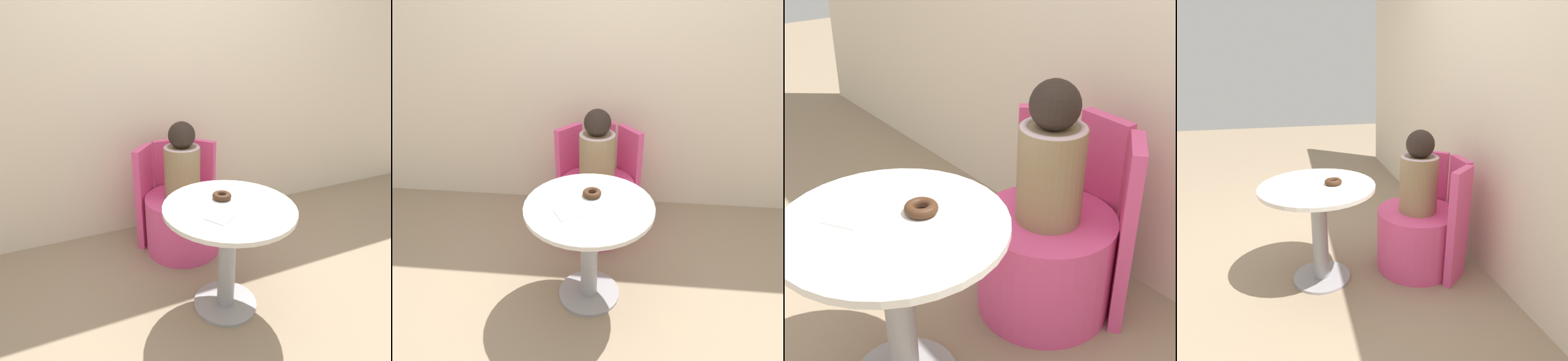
% 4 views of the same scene
% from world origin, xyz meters
% --- Properties ---
extents(ground_plane, '(12.00, 12.00, 0.00)m').
position_xyz_m(ground_plane, '(0.00, 0.00, 0.00)').
color(ground_plane, gray).
extents(back_wall, '(6.00, 0.06, 2.40)m').
position_xyz_m(back_wall, '(0.00, 1.13, 1.20)').
color(back_wall, beige).
rests_on(back_wall, ground_plane).
extents(round_table, '(0.70, 0.70, 0.65)m').
position_xyz_m(round_table, '(-0.08, 0.02, 0.47)').
color(round_table, '#99999E').
rests_on(round_table, ground_plane).
extents(tub_chair, '(0.53, 0.53, 0.41)m').
position_xyz_m(tub_chair, '(-0.09, 0.66, 0.21)').
color(tub_chair, '#E54C8C').
rests_on(tub_chair, ground_plane).
extents(booth_backrest, '(0.63, 0.23, 0.75)m').
position_xyz_m(booth_backrest, '(-0.09, 0.88, 0.38)').
color(booth_backrest, '#E54C8C').
rests_on(booth_backrest, ground_plane).
extents(child_figure, '(0.24, 0.24, 0.54)m').
position_xyz_m(child_figure, '(-0.09, 0.66, 0.66)').
color(child_figure, '#937A56').
rests_on(child_figure, tub_chair).
extents(donut, '(0.10, 0.10, 0.03)m').
position_xyz_m(donut, '(-0.07, 0.11, 0.66)').
color(donut, '#3D2314').
rests_on(donut, round_table).
extents(paper_napkin, '(0.16, 0.16, 0.01)m').
position_xyz_m(paper_napkin, '(-0.18, -0.07, 0.65)').
color(paper_napkin, white).
rests_on(paper_napkin, round_table).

